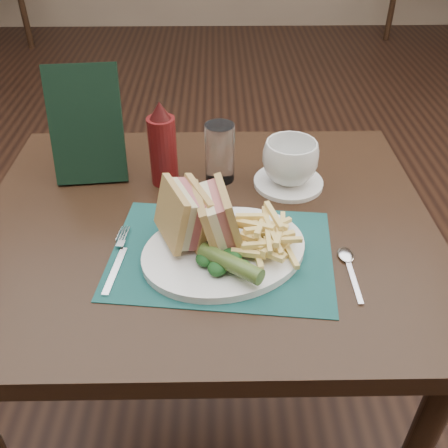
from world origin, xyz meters
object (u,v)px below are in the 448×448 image
Objects in this scene: check_presenter at (86,125)px; drinking_glass at (220,153)px; plate at (224,251)px; sandwich_half_a at (172,216)px; saucer at (288,182)px; sandwich_half_b at (206,217)px; placemat at (222,253)px; table_main at (209,343)px; coffee_cup at (290,162)px; ketchup_bottle at (162,144)px.

drinking_glass is at bearing -10.37° from check_presenter.
drinking_glass is 0.52× the size of check_presenter.
sandwich_half_a is at bearing 145.14° from plate.
saucer is at bearing 35.67° from plate.
sandwich_half_b is (0.06, -0.00, -0.00)m from sandwich_half_a.
table_main is at bearing 106.56° from placemat.
table_main is 0.58m from check_presenter.
check_presenter is (-0.43, 0.05, 0.12)m from saucer.
drinking_glass reaches higher than table_main.
table_main is 0.46m from sandwich_half_b.
check_presenter is at bearing 103.42° from sandwich_half_a.
coffee_cup reaches higher than saucer.
sandwich_half_b reaches higher than saucer.
table_main is at bearing -57.69° from ketchup_bottle.
drinking_glass reaches higher than saucer.
ketchup_bottle is at bearing -17.02° from check_presenter.
coffee_cup is at bearing 57.12° from placemat.
coffee_cup reaches higher than plate.
check_presenter is at bearing 112.81° from plate.
placemat is 3.54× the size of sandwich_half_a.
sandwich_half_a is at bearing -137.97° from coffee_cup.
sandwich_half_a is 0.95× the size of coffee_cup.
sandwich_half_b is at bearing 129.35° from plate.
plate is 0.07m from sandwich_half_b.
table_main is 0.40m from plate.
placemat is 2.13× the size of ketchup_bottle.
sandwich_half_b is 0.25m from ketchup_bottle.
coffee_cup is at bearing 18.92° from sandwich_half_a.
table_main is 8.05× the size of sandwich_half_a.
drinking_glass is (-0.15, 0.03, 0.01)m from coffee_cup.
sandwich_half_a is at bearing 169.07° from placemat.
ketchup_bottle is at bearing -175.64° from drinking_glass.
coffee_cup is at bearing -9.91° from drinking_glass.
saucer is at bearing 41.50° from sandwich_half_b.
table_main is 0.44m from saucer.
ketchup_bottle is at bearing 176.41° from coffee_cup.
table_main is at bearing 83.16° from sandwich_half_b.
plate is 0.27m from saucer.
placemat is 0.29m from ketchup_bottle.
plate is 0.11m from sandwich_half_a.
placemat is 3.37× the size of coffee_cup.
plate is at bearing -121.68° from coffee_cup.
table_main is 0.50m from ketchup_bottle.
plate is 2.00× the size of saucer.
check_presenter is (-0.25, 0.17, 0.50)m from table_main.
sandwich_half_a is 1.01× the size of sandwich_half_b.
sandwich_half_a is 0.86× the size of drinking_glass.
placemat is at bearing 124.68° from plate.
sandwich_half_a is 0.45× the size of check_presenter.
check_presenter is (-0.29, 0.28, 0.11)m from plate.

